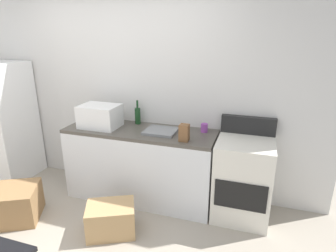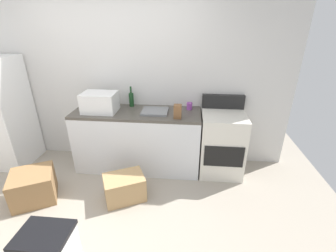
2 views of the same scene
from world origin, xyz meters
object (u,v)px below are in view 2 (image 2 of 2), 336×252
knife_block (178,112)px  storage_bin (47,248)px  stove_oven (221,143)px  wine_bottle (131,99)px  refrigerator (0,113)px  cardboard_box_large (33,186)px  cardboard_box_small (124,187)px  microwave (100,102)px  coffee_mug (189,106)px

knife_block → storage_bin: bearing=-126.1°
stove_oven → wine_bottle: 1.46m
refrigerator → cardboard_box_large: 1.36m
knife_block → cardboard_box_small: size_ratio=0.37×
storage_bin → cardboard_box_small: bearing=63.7°
wine_bottle → knife_block: (0.71, -0.39, -0.02)m
refrigerator → storage_bin: 2.33m
cardboard_box_large → refrigerator: bearing=138.1°
refrigerator → stove_oven: size_ratio=1.48×
microwave → cardboard_box_large: (-0.66, -0.81, -0.85)m
coffee_mug → storage_bin: bearing=-124.0°
wine_bottle → cardboard_box_large: bearing=-134.2°
storage_bin → knife_block: bearing=53.9°
wine_bottle → storage_bin: bearing=-101.2°
refrigerator → wine_bottle: bearing=7.7°
coffee_mug → cardboard_box_small: 1.42m
cardboard_box_small → knife_block: bearing=41.7°
storage_bin → cardboard_box_large: bearing=129.5°
stove_oven → cardboard_box_large: 2.54m
knife_block → cardboard_box_large: bearing=-158.9°
knife_block → microwave: bearing=172.9°
cardboard_box_large → cardboard_box_small: bearing=6.2°
stove_oven → knife_block: 0.84m
stove_oven → knife_block: size_ratio=6.11×
knife_block → storage_bin: 2.00m
microwave → knife_block: 1.10m
wine_bottle → knife_block: bearing=-29.0°
cardboard_box_small → cardboard_box_large: bearing=-173.8°
wine_bottle → coffee_mug: (0.86, -0.05, -0.06)m
storage_bin → microwave: bearing=90.3°
stove_oven → microwave: bearing=-178.4°
stove_oven → wine_bottle: size_ratio=3.67×
stove_oven → refrigerator: bearing=-179.0°
microwave → coffee_mug: microwave is taller
refrigerator → knife_block: refrigerator is taller
microwave → coffee_mug: (1.24, 0.21, -0.09)m
stove_oven → wine_bottle: (-1.34, 0.21, 0.54)m
refrigerator → microwave: refrigerator is taller
wine_bottle → coffee_mug: 0.86m
storage_bin → stove_oven: bearing=44.3°
wine_bottle → cardboard_box_large: size_ratio=0.62×
wine_bottle → cardboard_box_small: (0.09, -0.94, -0.85)m
coffee_mug → storage_bin: 2.33m
wine_bottle → coffee_mug: size_ratio=3.00×
stove_oven → coffee_mug: bearing=161.9°
coffee_mug → microwave: bearing=-170.5°
stove_oven → coffee_mug: size_ratio=11.00×
coffee_mug → knife_block: 0.38m
stove_oven → microwave: microwave is taller
wine_bottle → coffee_mug: bearing=-3.3°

